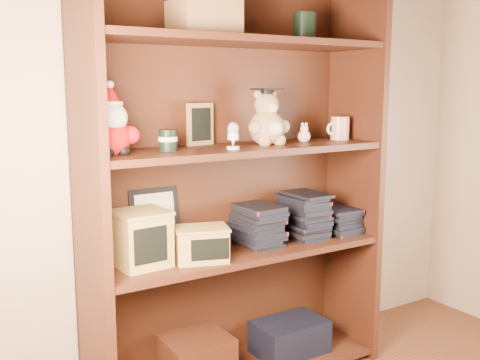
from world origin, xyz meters
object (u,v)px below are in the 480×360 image
object	(u,v)px
teacher_mug	(339,128)
treats_box	(141,238)
bookcase	(233,189)
grad_teddy_bear	(267,123)

from	to	relation	value
teacher_mug	treats_box	size ratio (longest dim) A/B	0.56
bookcase	treats_box	xyz separation A→B (m)	(-0.41, -0.05, -0.13)
teacher_mug	treats_box	bearing A→B (deg)	-179.95
teacher_mug	treats_box	xyz separation A→B (m)	(-0.91, -0.00, -0.35)
bookcase	grad_teddy_bear	distance (m)	0.29
bookcase	grad_teddy_bear	size ratio (longest dim) A/B	7.13
bookcase	grad_teddy_bear	bearing A→B (deg)	-24.87
bookcase	teacher_mug	xyz separation A→B (m)	(0.50, -0.05, 0.22)
grad_teddy_bear	treats_box	size ratio (longest dim) A/B	1.14
teacher_mug	treats_box	distance (m)	0.97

